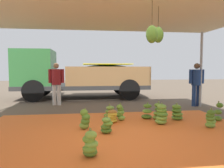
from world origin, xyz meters
name	(u,v)px	position (x,y,z in m)	size (l,w,h in m)	color
ground_plane	(106,110)	(0.00, 3.00, 0.00)	(40.00, 40.00, 0.00)	brown
tarp_orange	(119,136)	(0.00, 0.00, 0.01)	(6.70, 5.09, 0.01)	orange
tent_canopy	(121,3)	(0.01, -0.09, 2.90)	(8.00, 7.00, 2.99)	#9EA0A5
banana_bunch_0	(120,113)	(0.27, 1.43, 0.23)	(0.33, 0.31, 0.51)	#75A83D
banana_bunch_1	(112,117)	(-0.02, 1.19, 0.18)	(0.42, 0.40, 0.42)	gold
banana_bunch_3	(162,115)	(1.30, 0.84, 0.27)	(0.43, 0.44, 0.59)	#75A83D
banana_bunch_5	(107,126)	(-0.26, 0.22, 0.19)	(0.34, 0.34, 0.43)	#477523
banana_bunch_6	(85,120)	(-0.77, 0.63, 0.24)	(0.36, 0.35, 0.53)	#75A83D
banana_bunch_8	(109,112)	(0.00, 1.87, 0.17)	(0.41, 0.40, 0.41)	#60932D
banana_bunch_9	(158,112)	(1.37, 1.34, 0.24)	(0.37, 0.38, 0.56)	#60932D
banana_bunch_10	(147,112)	(1.10, 1.54, 0.21)	(0.42, 0.42, 0.50)	#477523
banana_bunch_12	(90,145)	(-0.69, -1.09, 0.22)	(0.36, 0.37, 0.50)	#477523
banana_bunch_13	(211,119)	(2.42, 0.36, 0.22)	(0.39, 0.37, 0.51)	#6B9E38
banana_bunch_14	(218,113)	(3.04, 0.97, 0.25)	(0.33, 0.34, 0.58)	#518428
banana_bunch_15	(177,113)	(1.92, 1.25, 0.22)	(0.43, 0.42, 0.50)	#518428
cargo_truck_main	(77,75)	(-1.12, 6.44, 1.19)	(6.50, 2.43, 2.40)	#2D2D2D
worker_0	(56,81)	(-1.90, 4.43, 1.01)	(0.64, 0.39, 1.74)	silver
worker_1	(196,81)	(3.69, 3.42, 1.01)	(0.63, 0.39, 1.72)	navy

